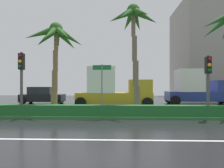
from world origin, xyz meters
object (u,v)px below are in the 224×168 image
Objects in this scene: traffic_signal_median_right at (208,74)px; box_truck_lead at (113,89)px; traffic_signal_median_left at (21,72)px; palm_tree_centre_left at (56,40)px; car_in_traffic_second at (42,96)px; box_truck_following at (199,89)px; palm_tree_centre at (134,26)px; street_name_sign at (102,82)px.

traffic_signal_median_right is 8.02m from box_truck_lead.
traffic_signal_median_right reaches higher than box_truck_lead.
traffic_signal_median_right is (10.86, -0.11, -0.18)m from traffic_signal_median_left.
palm_tree_centre_left is 8.51m from car_in_traffic_second.
box_truck_following is at bearing 31.25° from traffic_signal_median_left.
car_in_traffic_second is at bearing 118.40° from palm_tree_centre_left.
box_truck_following is (2.84, 8.42, -0.98)m from traffic_signal_median_right.
palm_tree_centre is at bearing 149.59° from traffic_signal_median_right.
street_name_sign is 5.43m from box_truck_lead.
palm_tree_centre reaches higher than box_truck_lead.
palm_tree_centre_left is 14.23m from box_truck_following.
car_in_traffic_second is (-3.53, 6.52, -4.17)m from palm_tree_centre_left.
box_truck_following reaches higher than street_name_sign.
traffic_signal_median_left reaches higher than box_truck_lead.
box_truck_lead is at bearing -21.20° from car_in_traffic_second.
traffic_signal_median_right is at bearing -12.18° from palm_tree_centre_left.
car_in_traffic_second is 0.67× the size of box_truck_following.
traffic_signal_median_right is (4.04, -2.37, -3.52)m from palm_tree_centre.
car_in_traffic_second is (-8.88, 6.18, -5.22)m from palm_tree_centre.
traffic_signal_median_right reaches higher than box_truck_following.
traffic_signal_median_left is at bearing -76.23° from car_in_traffic_second.
traffic_signal_median_right is at bearing -108.63° from box_truck_following.
traffic_signal_median_right reaches higher than car_in_traffic_second.
box_truck_lead is (-5.56, 5.69, -0.98)m from traffic_signal_median_right.
box_truck_lead is at bearing -162.00° from box_truck_following.
palm_tree_centre is 4.92m from street_name_sign.
palm_tree_centre_left is 0.95× the size of box_truck_following.
traffic_signal_median_right is 1.15× the size of street_name_sign.
traffic_signal_median_right reaches higher than street_name_sign.
palm_tree_centre is 2.15× the size of traffic_signal_median_right.
street_name_sign is at bearing 2.41° from traffic_signal_median_left.
traffic_signal_median_left is at bearing -148.75° from box_truck_following.
palm_tree_centre_left is 4.74m from street_name_sign.
traffic_signal_median_left is (-6.81, -2.26, -3.34)m from palm_tree_centre.
box_truck_lead and box_truck_following have the same top height.
palm_tree_centre_left is at bearing 167.82° from traffic_signal_median_right.
box_truck_following is at bearing 41.31° from palm_tree_centre.
box_truck_following is (15.76, -0.13, 0.72)m from car_in_traffic_second.
box_truck_following is (8.39, 2.73, 0.00)m from box_truck_lead.
street_name_sign is 12.07m from box_truck_following.
traffic_signal_median_left is at bearing -177.59° from street_name_sign.
palm_tree_centre_left reaches higher than traffic_signal_median_right.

